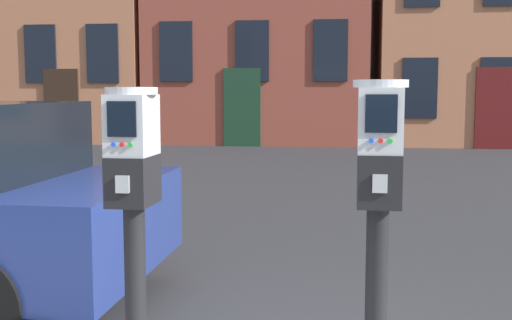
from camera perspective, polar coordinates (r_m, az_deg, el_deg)
parking_meter_near_kerb at (r=2.71m, az=-10.91°, el=-2.67°), size 0.22×0.26×1.38m
parking_meter_twin_adjacent at (r=2.58m, az=10.89°, el=-2.66°), size 0.22×0.26×1.40m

